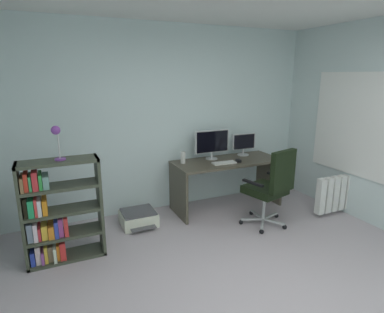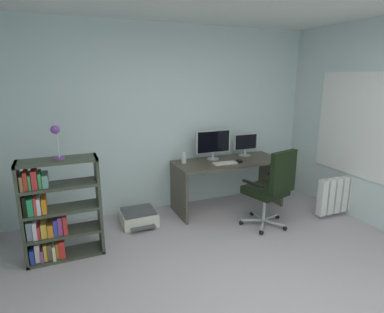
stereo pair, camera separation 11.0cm
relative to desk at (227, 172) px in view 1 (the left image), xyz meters
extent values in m
cube|color=silver|center=(-0.82, 0.46, 0.78)|extent=(4.63, 0.10, 2.67)
cube|color=white|center=(1.48, -0.88, 0.75)|extent=(0.01, 1.22, 1.32)
cube|color=white|center=(1.48, -0.88, 0.75)|extent=(0.02, 1.30, 1.40)
cube|color=#494436|center=(0.00, 0.00, 0.17)|extent=(1.61, 0.66, 0.04)
cube|color=#494436|center=(-0.79, 0.00, -0.20)|extent=(0.04, 0.63, 0.70)
cube|color=#494436|center=(0.79, 0.00, -0.20)|extent=(0.04, 0.63, 0.70)
cylinder|color=#B2B5B7|center=(-0.17, 0.17, 0.19)|extent=(0.18, 0.18, 0.01)
cylinder|color=#B2B5B7|center=(-0.17, 0.17, 0.25)|extent=(0.03, 0.03, 0.10)
cube|color=#B7BABC|center=(-0.17, 0.17, 0.45)|extent=(0.55, 0.04, 0.34)
cube|color=black|center=(-0.17, 0.15, 0.45)|extent=(0.51, 0.01, 0.31)
cylinder|color=#B2B5B7|center=(0.39, 0.17, 0.19)|extent=(0.18, 0.18, 0.01)
cylinder|color=#B2B5B7|center=(0.39, 0.17, 0.25)|extent=(0.03, 0.03, 0.10)
cube|color=#B7BABC|center=(0.39, 0.17, 0.41)|extent=(0.39, 0.05, 0.24)
cube|color=black|center=(0.39, 0.15, 0.41)|extent=(0.36, 0.02, 0.22)
cube|color=silver|center=(-0.13, -0.13, 0.20)|extent=(0.35, 0.15, 0.02)
cube|color=black|center=(0.10, -0.14, 0.20)|extent=(0.08, 0.11, 0.03)
cylinder|color=silver|center=(-0.66, 0.12, 0.27)|extent=(0.07, 0.07, 0.17)
cube|color=#B7BABC|center=(0.31, -0.67, -0.48)|extent=(0.30, 0.11, 0.02)
sphere|color=black|center=(0.46, -0.63, -0.52)|extent=(0.06, 0.06, 0.06)
cube|color=#B7BABC|center=(0.17, -0.56, -0.48)|extent=(0.05, 0.30, 0.02)
sphere|color=black|center=(0.18, -0.41, -0.52)|extent=(0.06, 0.06, 0.06)
cube|color=#B7BABC|center=(0.03, -0.65, -0.48)|extent=(0.29, 0.14, 0.02)
sphere|color=black|center=(-0.11, -0.60, -0.52)|extent=(0.06, 0.06, 0.06)
cube|color=#B7BABC|center=(0.07, -0.82, -0.48)|extent=(0.22, 0.25, 0.02)
sphere|color=black|center=(-0.03, -0.94, -0.52)|extent=(0.06, 0.06, 0.06)
cube|color=#B7BABC|center=(0.25, -0.83, -0.48)|extent=(0.19, 0.27, 0.02)
sphere|color=black|center=(0.33, -0.96, -0.52)|extent=(0.06, 0.06, 0.06)
cylinder|color=#B7BABC|center=(0.16, -0.71, -0.30)|extent=(0.04, 0.04, 0.37)
cube|color=black|center=(0.16, -0.71, -0.06)|extent=(0.56, 0.56, 0.10)
cube|color=black|center=(0.23, -0.96, 0.25)|extent=(0.43, 0.17, 0.53)
cube|color=black|center=(-0.08, -0.77, 0.09)|extent=(0.12, 0.32, 0.03)
cube|color=black|center=(0.41, -0.65, 0.09)|extent=(0.12, 0.32, 0.03)
cube|color=#393F30|center=(-2.70, -0.49, 0.01)|extent=(0.03, 0.29, 1.12)
cube|color=#393F30|center=(-1.93, -0.49, 0.01)|extent=(0.03, 0.29, 1.12)
cube|color=#393F30|center=(-2.31, -0.49, 0.55)|extent=(0.81, 0.29, 0.03)
cube|color=#393F30|center=(-2.31, -0.49, -0.54)|extent=(0.81, 0.29, 0.03)
cube|color=#393F30|center=(-2.31, -0.49, -0.26)|extent=(0.74, 0.29, 0.03)
cube|color=#393F30|center=(-2.31, -0.49, 0.01)|extent=(0.74, 0.29, 0.03)
cube|color=#393F30|center=(-2.31, -0.49, 0.28)|extent=(0.74, 0.29, 0.03)
cube|color=#293DB1|center=(-2.65, -0.49, -0.45)|extent=(0.04, 0.23, 0.15)
cube|color=silver|center=(-2.60, -0.48, -0.42)|extent=(0.05, 0.21, 0.20)
cube|color=#8A4690|center=(-2.56, -0.49, -0.45)|extent=(0.03, 0.24, 0.13)
cube|color=gold|center=(-2.52, -0.49, -0.43)|extent=(0.03, 0.21, 0.18)
cube|color=#78624C|center=(-2.48, -0.48, -0.43)|extent=(0.05, 0.20, 0.17)
cube|color=silver|center=(-2.44, -0.50, -0.44)|extent=(0.03, 0.27, 0.16)
cube|color=orange|center=(-2.40, -0.48, -0.43)|extent=(0.03, 0.21, 0.17)
cube|color=red|center=(-2.36, -0.49, -0.42)|extent=(0.06, 0.23, 0.20)
cube|color=gray|center=(-2.65, -0.50, -0.15)|extent=(0.05, 0.21, 0.20)
cube|color=silver|center=(-2.59, -0.49, -0.15)|extent=(0.04, 0.25, 0.19)
cube|color=#C42E38|center=(-2.56, -0.49, -0.18)|extent=(0.03, 0.23, 0.13)
cube|color=gold|center=(-2.51, -0.49, -0.17)|extent=(0.06, 0.23, 0.15)
cube|color=orange|center=(-2.45, -0.49, -0.18)|extent=(0.06, 0.26, 0.14)
cube|color=#3241A7|center=(-2.40, -0.50, -0.16)|extent=(0.04, 0.24, 0.18)
cube|color=#A14186|center=(-2.35, -0.48, -0.15)|extent=(0.05, 0.23, 0.20)
cube|color=red|center=(-2.30, -0.48, -0.14)|extent=(0.04, 0.26, 0.21)
cube|color=black|center=(-2.66, -0.49, 0.12)|extent=(0.04, 0.22, 0.20)
cube|color=#229055|center=(-2.61, -0.49, 0.11)|extent=(0.05, 0.24, 0.18)
cube|color=#CE3837|center=(-2.56, -0.48, 0.12)|extent=(0.03, 0.26, 0.19)
cube|color=silver|center=(-2.53, -0.49, 0.11)|extent=(0.04, 0.26, 0.17)
cube|color=orange|center=(-2.48, -0.50, 0.10)|extent=(0.05, 0.23, 0.16)
cube|color=brown|center=(-2.66, -0.49, 0.37)|extent=(0.03, 0.26, 0.15)
cube|color=red|center=(-2.62, -0.48, 0.39)|extent=(0.04, 0.22, 0.18)
cube|color=#359051|center=(-2.59, -0.49, 0.37)|extent=(0.02, 0.22, 0.15)
cube|color=red|center=(-2.54, -0.50, 0.39)|extent=(0.05, 0.21, 0.19)
cube|color=green|center=(-2.49, -0.48, 0.37)|extent=(0.03, 0.22, 0.16)
cube|color=#6A9790|center=(-2.44, -0.48, 0.36)|extent=(0.06, 0.23, 0.13)
cylinder|color=#793B9B|center=(-2.29, -0.49, 0.57)|extent=(0.11, 0.11, 0.02)
cylinder|color=silver|center=(-2.29, -0.49, 0.72)|extent=(0.01, 0.01, 0.27)
sphere|color=#793B9B|center=(-2.30, -0.49, 0.88)|extent=(0.09, 0.09, 0.09)
cube|color=silver|center=(-1.38, -0.02, -0.47)|extent=(0.46, 0.41, 0.17)
cube|color=#4C4C51|center=(-1.38, -0.02, -0.37)|extent=(0.43, 0.38, 0.02)
cube|color=#4C4C51|center=(-1.38, -0.27, -0.50)|extent=(0.32, 0.10, 0.01)
cube|color=white|center=(1.01, -0.88, -0.24)|extent=(0.10, 0.10, 0.51)
cube|color=white|center=(1.13, -0.88, -0.24)|extent=(0.10, 0.10, 0.51)
cube|color=white|center=(1.26, -0.88, -0.24)|extent=(0.10, 0.10, 0.51)
cube|color=white|center=(1.39, -0.88, -0.24)|extent=(0.10, 0.10, 0.51)
cube|color=white|center=(1.52, -0.88, -0.24)|extent=(0.10, 0.10, 0.51)
cube|color=white|center=(1.64, -0.88, -0.24)|extent=(0.10, 0.10, 0.51)
cube|color=white|center=(1.77, -0.88, -0.24)|extent=(0.10, 0.10, 0.51)
camera|label=1|loc=(-2.36, -3.93, 1.41)|focal=29.80mm
camera|label=2|loc=(-2.26, -3.97, 1.41)|focal=29.80mm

